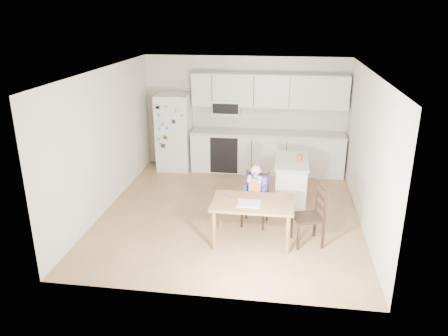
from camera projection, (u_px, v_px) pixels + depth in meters
name	position (u px, v px, depth m)	size (l,w,h in m)	color
room	(234.00, 138.00, 7.89)	(4.52, 5.01, 2.51)	olive
refrigerator	(175.00, 132.00, 9.79)	(0.72, 0.70, 1.70)	silver
kitchen_run	(266.00, 133.00, 9.59)	(3.37, 0.62, 2.15)	silver
kitchen_island	(291.00, 181.00, 8.13)	(0.60, 1.14, 0.84)	silver
red_cup	(299.00, 157.00, 7.94)	(0.09, 0.09, 0.11)	#D3471B
dining_table	(252.00, 207.00, 6.70)	(1.25, 0.80, 0.67)	brown
napkin	(249.00, 204.00, 6.59)	(0.34, 0.30, 0.01)	#B1B1B6
toddler_spoon	(227.00, 197.00, 6.80)	(0.02, 0.02, 0.12)	#3527BF
chair_booster	(256.00, 188.00, 7.25)	(0.45, 0.45, 1.06)	black
chair_side	(314.00, 211.00, 6.66)	(0.52, 0.52, 0.95)	black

